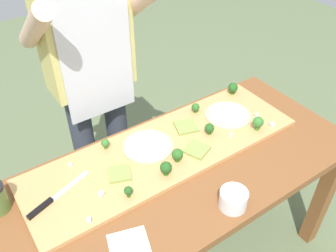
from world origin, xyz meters
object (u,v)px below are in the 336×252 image
cheese_crumble_a (272,125)px  recipe_note (131,252)px  broccoli_floret_front_left (233,88)px  broccoli_floret_front_right (105,143)px  cheese_crumble_d (231,135)px  cheese_crumble_e (257,115)px  chefs_knife (51,200)px  cheese_crumble_b (89,220)px  pizza_slice_far_left (197,149)px  prep_table (180,185)px  pizza_whole_white_garlic (148,146)px  pizza_whole_cheese_artichoke (228,115)px  cheese_crumble_f (101,194)px  pizza_slice_near_left (186,127)px  broccoli_floret_back_right (128,191)px  broccoli_floret_center_left (178,155)px  broccoli_floret_back_left (258,123)px  broccoli_floret_front_mid (166,168)px  cheese_crumble_c (70,165)px  pizza_slice_center (119,173)px  flour_cup (233,200)px  broccoli_floret_back_mid (196,107)px  cook_center (91,68)px  broccoli_floret_center_right (209,128)px

cheese_crumble_a → recipe_note: (-0.89, -0.19, -0.03)m
broccoli_floret_front_left → broccoli_floret_front_right: broccoli_floret_front_left is taller
cheese_crumble_d → cheese_crumble_e: size_ratio=0.87×
chefs_knife → cheese_crumble_b: size_ratio=17.94×
pizza_slice_far_left → prep_table: bearing=-164.6°
pizza_whole_white_garlic → pizza_whole_cheese_artichoke: bearing=-3.9°
pizza_whole_cheese_artichoke → cheese_crumble_f: 0.75m
chefs_knife → pizza_slice_near_left: 0.69m
broccoli_floret_front_left → broccoli_floret_back_right: broccoli_floret_front_left is taller
broccoli_floret_center_left → broccoli_floret_back_left: bearing=-5.4°
pizza_whole_white_garlic → broccoli_floret_front_mid: bearing=-98.2°
broccoli_floret_back_right → cheese_crumble_d: (0.57, 0.04, -0.02)m
cheese_crumble_c → cheese_crumble_d: same height
prep_table → pizza_slice_far_left: pizza_slice_far_left is taller
pizza_whole_cheese_artichoke → cheese_crumble_b: 0.86m
pizza_whole_white_garlic → cheese_crumble_c: 0.34m
pizza_slice_center → broccoli_floret_center_left: bearing=-16.1°
cheese_crumble_e → flour_cup: 0.57m
prep_table → broccoli_floret_front_right: (-0.22, 0.27, 0.16)m
broccoli_floret_back_mid → cook_center: 0.55m
pizza_slice_near_left → pizza_slice_center: (-0.41, -0.09, 0.00)m
pizza_whole_white_garlic → cheese_crumble_d: 0.39m
broccoli_floret_back_right → broccoli_floret_front_mid: broccoli_floret_front_mid is taller
cheese_crumble_d → cheese_crumble_e: 0.21m
broccoli_floret_front_left → prep_table: bearing=-153.2°
pizza_slice_near_left → cheese_crumble_c: size_ratio=6.45×
prep_table → broccoli_floret_front_right: size_ratio=32.12×
chefs_knife → broccoli_floret_back_left: (0.96, -0.13, 0.04)m
broccoli_floret_front_left → pizza_whole_cheese_artichoke: bearing=-138.3°
cheese_crumble_b → cheese_crumble_c: same height
chefs_knife → cheese_crumble_a: cheese_crumble_a is taller
pizza_whole_white_garlic → cheese_crumble_b: size_ratio=14.36×
broccoli_floret_front_left → pizza_slice_center: bearing=-167.1°
cheese_crumble_c → cheese_crumble_e: (0.89, -0.20, 0.00)m
pizza_whole_cheese_artichoke → cheese_crumble_c: (-0.78, 0.11, 0.00)m
broccoli_floret_back_mid → broccoli_floret_center_right: 0.18m
recipe_note → broccoli_floret_center_left: bearing=33.8°
pizza_slice_near_left → broccoli_floret_front_mid: (-0.25, -0.20, 0.03)m
broccoli_floret_back_right → cheese_crumble_c: (-0.12, 0.28, -0.02)m
cheese_crumble_d → broccoli_floret_front_mid: bearing=-175.8°
broccoli_floret_center_left → cook_center: (-0.11, 0.58, 0.18)m
broccoli_floret_back_mid → cheese_crumble_c: 0.67m
pizza_whole_white_garlic → broccoli_floret_center_right: bearing=-16.0°
broccoli_floret_front_mid → broccoli_floret_center_left: broccoli_floret_front_mid is taller
pizza_slice_near_left → cook_center: bearing=122.9°
pizza_slice_center → cheese_crumble_f: (-0.11, -0.06, 0.00)m
chefs_knife → pizza_whole_white_garlic: (0.47, 0.05, 0.00)m
broccoli_floret_front_mid → cheese_crumble_e: 0.59m
pizza_slice_near_left → broccoli_floret_center_left: bearing=-135.7°
cook_center → pizza_whole_white_garlic: bearing=-83.8°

